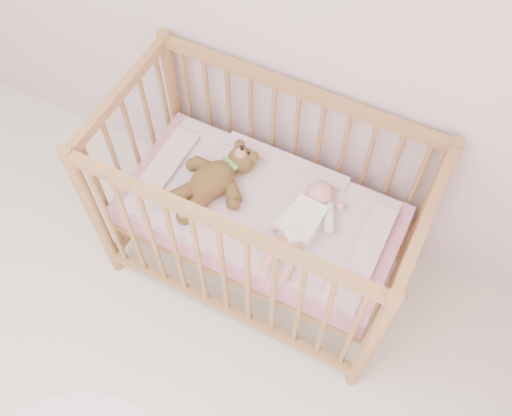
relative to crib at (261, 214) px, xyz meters
The scene contains 5 objects.
crib is the anchor object (origin of this frame).
mattress 0.01m from the crib, behind, with size 1.22×0.62×0.13m, color #CC7F94.
blanket 0.06m from the crib, behind, with size 1.10×0.58×0.06m, color pink, non-canonical shape.
baby 0.25m from the crib, ahead, with size 0.25×0.52×0.13m, color white, non-canonical shape.
teddy_bear 0.27m from the crib, behind, with size 0.35×0.50×0.14m, color brown, non-canonical shape.
Camera 1 is at (1.04, 0.41, 2.69)m, focal length 40.00 mm.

